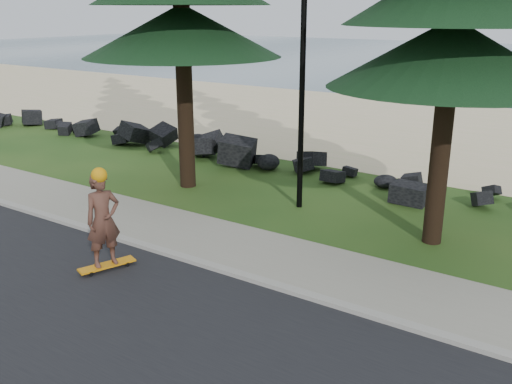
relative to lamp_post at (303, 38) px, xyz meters
The scene contains 8 objects.
ground 5.23m from the lamp_post, 90.00° to the right, with size 160.00×160.00×0.00m, color #1F4615.
road 8.74m from the lamp_post, 90.00° to the right, with size 160.00×7.00×0.02m, color black.
kerb 5.79m from the lamp_post, 90.00° to the right, with size 160.00×0.20×0.10m, color #A09B90.
sidewalk 5.08m from the lamp_post, 90.00° to the right, with size 160.00×2.00×0.08m, color gray.
beach_sand 12.03m from the lamp_post, 90.00° to the left, with size 160.00×15.00×0.01m, color beige.
seawall_boulders 4.78m from the lamp_post, 90.00° to the left, with size 60.00×2.40×1.10m, color black, non-canonical shape.
lamp_post is the anchor object (origin of this frame).
skateboarder 6.23m from the lamp_post, 103.34° to the right, with size 0.64×1.11×2.02m.
Camera 1 is at (6.67, -8.75, 4.80)m, focal length 40.00 mm.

